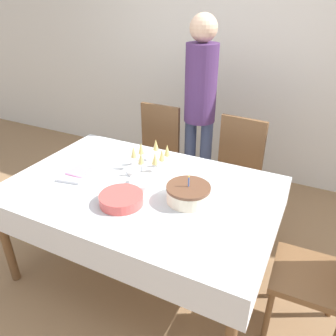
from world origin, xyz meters
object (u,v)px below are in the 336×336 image
(dining_chair_far_right, at_px, (235,169))
(birthday_cake, at_px, (188,193))
(plate_stack_dessert, at_px, (144,183))
(gift_bag, at_px, (23,206))
(dining_chair_far_left, at_px, (155,152))
(plate_stack_main, at_px, (121,199))
(dining_chair_right_end, at_px, (330,270))
(champagne_tray, at_px, (151,159))
(person_standing, at_px, (200,97))

(dining_chair_far_right, bearing_deg, birthday_cake, -93.24)
(plate_stack_dessert, distance_m, gift_bag, 1.45)
(dining_chair_far_right, distance_m, birthday_cake, 0.95)
(dining_chair_far_left, xyz_separation_m, plate_stack_main, (0.38, -1.12, 0.24))
(dining_chair_right_end, height_order, plate_stack_dessert, dining_chair_right_end)
(gift_bag, bearing_deg, dining_chair_far_left, 43.34)
(birthday_cake, xyz_separation_m, plate_stack_main, (-0.35, -0.21, -0.02))
(champagne_tray, distance_m, plate_stack_main, 0.47)
(plate_stack_dessert, height_order, person_standing, person_standing)
(champagne_tray, bearing_deg, person_standing, 87.61)
(dining_chair_right_end, bearing_deg, dining_chair_far_left, 150.50)
(birthday_cake, xyz_separation_m, person_standing, (-0.37, 1.10, 0.27))
(dining_chair_far_left, relative_size, birthday_cake, 3.52)
(dining_chair_far_left, bearing_deg, dining_chair_right_end, -29.50)
(champagne_tray, bearing_deg, dining_chair_right_end, -10.91)
(plate_stack_main, bearing_deg, gift_bag, 168.91)
(dining_chair_far_right, relative_size, gift_bag, 3.12)
(dining_chair_far_left, height_order, dining_chair_right_end, same)
(birthday_cake, height_order, gift_bag, birthday_cake)
(dining_chair_far_left, distance_m, gift_bag, 1.32)
(dining_chair_far_right, bearing_deg, champagne_tray, -124.80)
(dining_chair_far_left, distance_m, champagne_tray, 0.79)
(birthday_cake, xyz_separation_m, plate_stack_dessert, (-0.33, 0.04, -0.03))
(plate_stack_main, bearing_deg, person_standing, 90.75)
(dining_chair_right_end, distance_m, birthday_cake, 0.89)
(dining_chair_right_end, distance_m, plate_stack_dessert, 1.21)
(champagne_tray, height_order, gift_bag, champagne_tray)
(dining_chair_right_end, height_order, plate_stack_main, dining_chair_right_end)
(dining_chair_far_left, xyz_separation_m, dining_chair_right_end, (1.59, -0.90, 0.00))
(birthday_cake, distance_m, plate_stack_dessert, 0.34)
(plate_stack_dessert, relative_size, person_standing, 0.12)
(dining_chair_far_right, height_order, champagne_tray, dining_chair_far_right)
(dining_chair_right_end, xyz_separation_m, gift_bag, (-2.51, 0.03, -0.37))
(birthday_cake, bearing_deg, person_standing, 108.55)
(dining_chair_far_left, distance_m, dining_chair_right_end, 1.83)
(dining_chair_right_end, distance_m, person_standing, 1.72)
(plate_stack_main, relative_size, plate_stack_dessert, 1.33)
(gift_bag, bearing_deg, dining_chair_right_end, -0.76)
(dining_chair_far_right, xyz_separation_m, dining_chair_right_end, (0.80, -0.90, 0.00))
(dining_chair_far_right, distance_m, plate_stack_main, 1.21)
(plate_stack_main, xyz_separation_m, plate_stack_dessert, (0.02, 0.25, -0.01))
(dining_chair_right_end, xyz_separation_m, plate_stack_dessert, (-1.19, 0.02, 0.23))
(gift_bag, bearing_deg, dining_chair_far_right, 26.94)
(champagne_tray, height_order, plate_stack_main, champagne_tray)
(dining_chair_far_right, relative_size, plate_stack_dessert, 4.76)
(dining_chair_far_left, xyz_separation_m, gift_bag, (-0.92, -0.87, -0.37))
(plate_stack_dessert, distance_m, person_standing, 1.11)
(dining_chair_far_right, distance_m, champagne_tray, 0.85)
(dining_chair_far_left, bearing_deg, plate_stack_main, -71.16)
(plate_stack_dessert, relative_size, gift_bag, 0.66)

